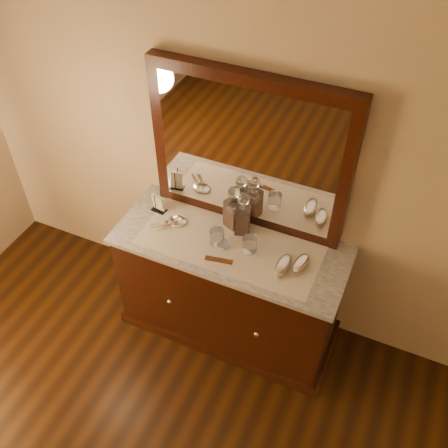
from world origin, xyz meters
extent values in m
plane|color=tan|center=(0.00, 2.25, 1.40)|extent=(4.50, 4.50, 0.00)
cube|color=black|center=(0.00, 1.96, 0.41)|extent=(1.40, 0.55, 0.82)
cube|color=black|center=(0.00, 1.96, 0.04)|extent=(1.46, 0.59, 0.08)
sphere|color=silver|center=(-0.30, 1.67, 0.45)|extent=(0.04, 0.04, 0.04)
sphere|color=silver|center=(0.30, 1.67, 0.45)|extent=(0.04, 0.04, 0.04)
cube|color=white|center=(0.00, 1.96, 0.83)|extent=(1.44, 0.59, 0.03)
cube|color=black|center=(0.00, 2.20, 1.35)|extent=(1.20, 0.08, 1.00)
cube|color=white|center=(0.00, 2.17, 1.35)|extent=(1.06, 0.01, 0.86)
cube|color=beige|center=(0.00, 1.94, 0.85)|extent=(1.10, 0.45, 0.00)
cylinder|color=silver|center=(-0.03, 1.92, 0.86)|extent=(0.10, 0.10, 0.01)
cube|color=brown|center=(-0.01, 1.79, 0.86)|extent=(0.17, 0.06, 0.01)
cube|color=black|center=(-0.54, 2.04, 0.85)|extent=(0.11, 0.07, 0.01)
cylinder|color=black|center=(-0.55, 2.01, 0.92)|extent=(0.01, 0.01, 0.15)
cylinder|color=black|center=(-0.54, 2.06, 0.92)|extent=(0.01, 0.01, 0.15)
cube|color=white|center=(-0.54, 2.04, 0.92)|extent=(0.08, 0.05, 0.12)
cube|color=#953915|center=(-0.05, 2.10, 0.92)|extent=(0.10, 0.10, 0.14)
cube|color=white|center=(-0.05, 2.10, 0.95)|extent=(0.12, 0.12, 0.20)
cylinder|color=white|center=(-0.05, 2.10, 1.07)|extent=(0.05, 0.05, 0.03)
sphere|color=white|center=(-0.05, 2.10, 1.12)|extent=(0.10, 0.10, 0.08)
cube|color=#953915|center=(0.03, 2.08, 0.92)|extent=(0.09, 0.09, 0.13)
cube|color=white|center=(0.03, 2.08, 0.95)|extent=(0.11, 0.11, 0.19)
cylinder|color=white|center=(0.03, 2.08, 1.06)|extent=(0.05, 0.05, 0.03)
sphere|color=white|center=(0.03, 2.08, 1.12)|extent=(0.09, 0.09, 0.07)
ellipsoid|color=tan|center=(0.35, 1.89, 0.87)|extent=(0.08, 0.18, 0.03)
ellipsoid|color=silver|center=(0.35, 1.89, 0.89)|extent=(0.08, 0.18, 0.03)
ellipsoid|color=tan|center=(0.44, 1.94, 0.87)|extent=(0.09, 0.17, 0.02)
ellipsoid|color=silver|center=(0.44, 1.94, 0.89)|extent=(0.09, 0.17, 0.02)
ellipsoid|color=silver|center=(-0.40, 1.99, 0.86)|extent=(0.13, 0.13, 0.02)
cube|color=silver|center=(-0.46, 1.92, 0.86)|extent=(0.11, 0.11, 0.01)
ellipsoid|color=silver|center=(-0.36, 1.98, 0.86)|extent=(0.13, 0.13, 0.02)
cube|color=silver|center=(-0.42, 1.91, 0.86)|extent=(0.10, 0.12, 0.01)
cylinder|color=white|center=(0.13, 1.94, 0.90)|extent=(0.09, 0.09, 0.10)
cylinder|color=white|center=(-0.08, 1.92, 0.90)|extent=(0.09, 0.09, 0.10)
camera|label=1|loc=(0.82, 0.02, 3.05)|focal=40.19mm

